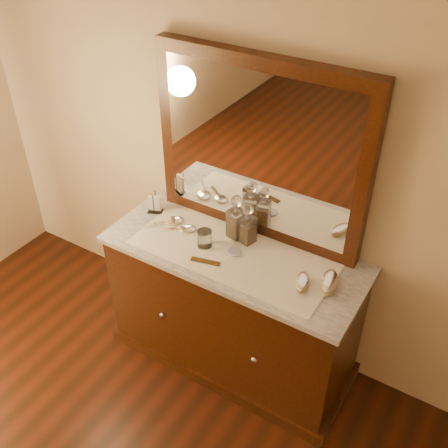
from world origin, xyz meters
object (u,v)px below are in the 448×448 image
(dresser_cabinet, at_px, (233,309))
(brush_near, at_px, (302,282))
(brush_far, at_px, (329,282))
(hand_mirror_outer, at_px, (171,221))
(pin_dish, at_px, (234,252))
(hand_mirror_inner, at_px, (185,229))
(napkin_rack, at_px, (155,204))
(decanter_left, at_px, (236,221))
(decanter_right, at_px, (248,227))
(mirror_frame, at_px, (259,151))
(comb, at_px, (205,261))

(dresser_cabinet, xyz_separation_m, brush_near, (0.42, -0.05, 0.46))
(brush_far, xyz_separation_m, hand_mirror_outer, (-0.98, 0.02, -0.02))
(pin_dish, height_order, hand_mirror_inner, hand_mirror_inner)
(napkin_rack, bearing_deg, brush_near, -7.23)
(dresser_cabinet, relative_size, decanter_left, 5.25)
(napkin_rack, height_order, hand_mirror_inner, napkin_rack)
(pin_dish, xyz_separation_m, decanter_right, (0.01, 0.12, 0.09))
(napkin_rack, bearing_deg, decanter_right, 3.47)
(napkin_rack, bearing_deg, brush_far, -3.06)
(mirror_frame, xyz_separation_m, hand_mirror_outer, (-0.45, -0.21, -0.49))
(decanter_left, height_order, hand_mirror_outer, decanter_left)
(mirror_frame, relative_size, decanter_left, 4.50)
(dresser_cabinet, xyz_separation_m, napkin_rack, (-0.59, 0.08, 0.49))
(pin_dish, bearing_deg, comb, -122.89)
(napkin_rack, height_order, brush_far, napkin_rack)
(brush_far, bearing_deg, comb, -164.64)
(hand_mirror_inner, bearing_deg, brush_far, 0.02)
(pin_dish, height_order, comb, pin_dish)
(comb, relative_size, hand_mirror_outer, 0.76)
(dresser_cabinet, xyz_separation_m, pin_dish, (0.01, -0.01, 0.45))
(napkin_rack, bearing_deg, hand_mirror_outer, -16.99)
(hand_mirror_outer, relative_size, hand_mirror_inner, 1.08)
(napkin_rack, distance_m, hand_mirror_inner, 0.27)
(pin_dish, xyz_separation_m, brush_far, (0.53, 0.03, 0.02))
(pin_dish, xyz_separation_m, hand_mirror_outer, (-0.46, 0.04, 0.00))
(mirror_frame, distance_m, brush_near, 0.70)
(decanter_right, bearing_deg, brush_far, -10.55)
(brush_near, distance_m, hand_mirror_outer, 0.87)
(dresser_cabinet, xyz_separation_m, decanter_left, (-0.06, 0.12, 0.55))
(decanter_right, relative_size, brush_far, 1.30)
(mirror_frame, height_order, comb, mirror_frame)
(brush_far, bearing_deg, napkin_rack, 176.94)
(pin_dish, xyz_separation_m, comb, (-0.09, -0.14, -0.00))
(dresser_cabinet, xyz_separation_m, hand_mirror_inner, (-0.33, 0.02, 0.45))
(mirror_frame, relative_size, decanter_right, 4.84)
(napkin_rack, distance_m, brush_far, 1.13)
(decanter_right, bearing_deg, brush_near, -22.14)
(brush_near, bearing_deg, pin_dish, 174.40)
(hand_mirror_outer, bearing_deg, dresser_cabinet, -4.22)
(dresser_cabinet, distance_m, napkin_rack, 0.77)
(mirror_frame, height_order, hand_mirror_outer, mirror_frame)
(decanter_left, bearing_deg, dresser_cabinet, -64.39)
(mirror_frame, distance_m, brush_far, 0.75)
(brush_near, bearing_deg, hand_mirror_outer, 174.47)
(pin_dish, bearing_deg, brush_near, -5.60)
(mirror_frame, xyz_separation_m, decanter_right, (0.02, -0.13, -0.40))
(mirror_frame, xyz_separation_m, napkin_rack, (-0.59, -0.17, -0.45))
(brush_far, bearing_deg, decanter_left, 169.91)
(hand_mirror_outer, bearing_deg, brush_far, -0.93)
(hand_mirror_outer, xyz_separation_m, hand_mirror_inner, (0.11, -0.02, -0.00))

